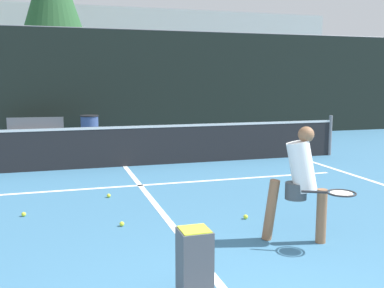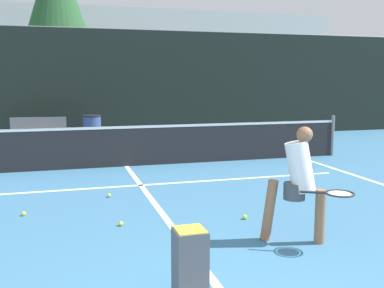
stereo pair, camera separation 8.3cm
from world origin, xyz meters
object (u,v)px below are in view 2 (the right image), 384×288
at_px(parked_car, 173,112).
at_px(ball_hopper, 190,265).
at_px(player_practicing, 299,180).
at_px(courtside_bench, 38,130).
at_px(trash_bin, 92,130).

bearing_deg(parked_car, ball_hopper, -103.29).
relative_size(ball_hopper, parked_car, 0.17).
height_order(player_practicing, parked_car, player_practicing).
distance_m(player_practicing, courtside_bench, 10.28).
bearing_deg(player_practicing, ball_hopper, -119.78).
relative_size(player_practicing, trash_bin, 1.58).
distance_m(trash_bin, parked_car, 6.46).
bearing_deg(trash_bin, parked_car, 53.29).
distance_m(player_practicing, ball_hopper, 2.11).
relative_size(courtside_bench, parked_car, 0.40).
bearing_deg(ball_hopper, courtside_bench, 99.32).
height_order(courtside_bench, parked_car, parked_car).
xyz_separation_m(player_practicing, trash_bin, (-1.89, 9.33, -0.33)).
xyz_separation_m(courtside_bench, parked_car, (5.47, 4.84, 0.09)).
xyz_separation_m(courtside_bench, trash_bin, (1.61, -0.34, -0.01)).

